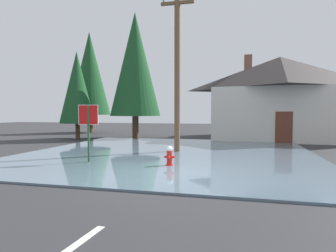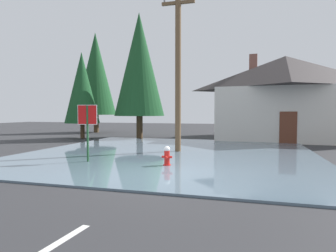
% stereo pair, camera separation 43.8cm
% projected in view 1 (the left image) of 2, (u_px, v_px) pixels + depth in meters
% --- Properties ---
extents(ground_plane, '(80.00, 80.00, 0.10)m').
position_uv_depth(ground_plane, '(160.00, 178.00, 8.88)').
color(ground_plane, '#2D2D30').
extents(flood_puddle, '(13.11, 13.38, 0.07)m').
position_uv_depth(flood_puddle, '(170.00, 153.00, 13.68)').
color(flood_puddle, slate).
rests_on(flood_puddle, ground).
extents(lane_stop_bar, '(4.41, 0.50, 0.01)m').
position_uv_depth(lane_stop_bar, '(169.00, 185.00, 7.74)').
color(lane_stop_bar, silver).
rests_on(lane_stop_bar, ground).
extents(stop_sign_near, '(0.75, 0.17, 2.25)m').
position_uv_depth(stop_sign_near, '(88.00, 122.00, 10.92)').
color(stop_sign_near, '#1E4C28').
rests_on(stop_sign_near, ground).
extents(fire_hydrant, '(0.38, 0.32, 0.75)m').
position_uv_depth(fire_hydrant, '(169.00, 157.00, 10.31)').
color(fire_hydrant, red).
rests_on(fire_hydrant, ground).
extents(utility_pole, '(1.60, 0.28, 7.76)m').
position_uv_depth(utility_pole, '(177.00, 69.00, 13.85)').
color(utility_pole, brown).
rests_on(utility_pole, ground).
extents(house, '(10.08, 7.76, 6.44)m').
position_uv_depth(house, '(279.00, 96.00, 21.01)').
color(house, beige).
rests_on(house, ground).
extents(pine_tree_tall_left, '(2.56, 2.56, 6.41)m').
position_uv_depth(pine_tree_tall_left, '(77.00, 88.00, 21.19)').
color(pine_tree_tall_left, '#4C3823').
rests_on(pine_tree_tall_left, ground).
extents(pine_tree_mid_left, '(3.81, 3.81, 9.53)m').
position_uv_depth(pine_tree_mid_left, '(90.00, 74.00, 27.33)').
color(pine_tree_mid_left, '#4C3823').
rests_on(pine_tree_mid_left, ground).
extents(pine_tree_short_left, '(3.75, 3.75, 9.37)m').
position_uv_depth(pine_tree_short_left, '(135.00, 64.00, 21.45)').
color(pine_tree_short_left, '#4C3823').
rests_on(pine_tree_short_left, ground).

